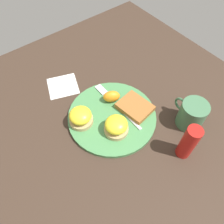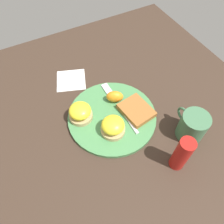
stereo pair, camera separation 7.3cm
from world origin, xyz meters
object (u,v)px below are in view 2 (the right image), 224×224
(fork, at_px, (117,104))
(condiment_bottle, at_px, (182,154))
(sandwich_benedict_left, at_px, (80,112))
(cup, at_px, (192,126))
(sandwich_benedict_right, at_px, (113,126))
(hashbrown_patty, at_px, (136,110))
(orange_wedge, at_px, (115,97))

(fork, height_order, condiment_bottle, condiment_bottle)
(sandwich_benedict_left, xyz_separation_m, condiment_bottle, (-0.28, -0.19, 0.03))
(cup, bearing_deg, fork, 36.31)
(sandwich_benedict_right, bearing_deg, cup, -118.44)
(hashbrown_patty, xyz_separation_m, orange_wedge, (0.08, 0.04, 0.01))
(condiment_bottle, bearing_deg, fork, 11.29)
(sandwich_benedict_right, bearing_deg, hashbrown_patty, -74.71)
(fork, height_order, cup, cup)
(sandwich_benedict_right, bearing_deg, sandwich_benedict_left, 35.45)
(fork, bearing_deg, sandwich_benedict_left, 86.72)
(sandwich_benedict_left, bearing_deg, orange_wedge, -85.78)
(sandwich_benedict_right, bearing_deg, condiment_bottle, -146.87)
(fork, distance_m, condiment_bottle, 0.28)
(orange_wedge, relative_size, fork, 0.25)
(hashbrown_patty, xyz_separation_m, fork, (0.06, 0.04, -0.01))
(sandwich_benedict_right, xyz_separation_m, fork, (0.09, -0.06, -0.03))
(fork, relative_size, cup, 2.07)
(orange_wedge, bearing_deg, sandwich_benedict_right, 149.10)
(orange_wedge, bearing_deg, sandwich_benedict_left, 94.22)
(condiment_bottle, bearing_deg, sandwich_benedict_left, 33.96)
(sandwich_benedict_left, height_order, hashbrown_patty, sandwich_benedict_left)
(cup, relative_size, condiment_bottle, 0.85)
(sandwich_benedict_right, distance_m, condiment_bottle, 0.22)
(hashbrown_patty, relative_size, fork, 0.46)
(condiment_bottle, bearing_deg, sandwich_benedict_right, 33.13)
(condiment_bottle, bearing_deg, orange_wedge, 10.62)
(sandwich_benedict_left, height_order, cup, cup)
(sandwich_benedict_right, height_order, orange_wedge, sandwich_benedict_right)
(sandwich_benedict_left, relative_size, hashbrown_patty, 0.72)
(hashbrown_patty, bearing_deg, condiment_bottle, -176.46)
(fork, bearing_deg, orange_wedge, -0.14)
(hashbrown_patty, distance_m, orange_wedge, 0.09)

